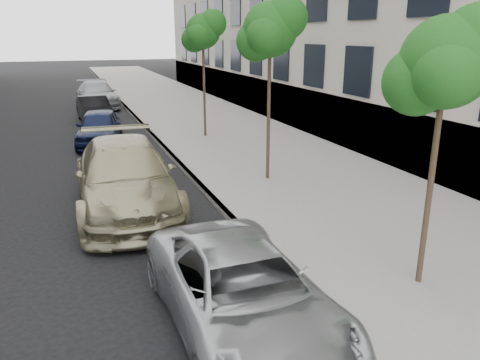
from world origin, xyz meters
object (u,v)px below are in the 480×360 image
tree_mid (271,29)px  sedan_blue (99,127)px  minivan (243,292)px  sedan_rear (97,94)px  tree_near (448,62)px  suv (125,176)px  tree_far (204,32)px  sedan_black (94,109)px

tree_mid → sedan_blue: 9.03m
minivan → sedan_rear: (-0.21, 23.95, 0.12)m
sedan_blue → sedan_rear: 10.35m
tree_near → suv: bearing=126.1°
tree_far → sedan_rear: (-3.54, 10.89, -3.58)m
tree_far → minivan: tree_far is taller
tree_near → tree_mid: 6.52m
tree_far → sedan_blue: 5.63m
tree_far → sedan_rear: 12.00m
sedan_blue → tree_mid: bearing=-49.1°
minivan → suv: suv is taller
tree_mid → sedan_rear: (-3.54, 17.39, -3.61)m
suv → sedan_rear: 18.10m
tree_near → sedan_rear: size_ratio=0.88×
minivan → sedan_rear: sedan_rear is taller
sedan_blue → sedan_rear: sedan_rear is taller
sedan_rear → tree_far: bearing=-75.0°
tree_near → sedan_black: size_ratio=1.19×
tree_far → suv: bearing=-120.5°
sedan_blue → suv: bearing=-80.1°
sedan_black → sedan_rear: 5.16m
suv → sedan_black: (0.14, 12.96, -0.21)m
sedan_black → tree_far: bearing=-58.8°
minivan → sedan_blue: size_ratio=1.15×
tree_far → sedan_blue: size_ratio=1.26×
tree_mid → minivan: tree_mid is taller
suv → sedan_black: suv is taller
tree_far → sedan_black: tree_far is taller
tree_far → sedan_rear: size_ratio=0.97×
sedan_rear → minivan: bearing=-92.5°
tree_far → minivan: bearing=-104.3°
sedan_black → suv: bearing=-94.9°
tree_far → suv: tree_far is taller
sedan_rear → tree_mid: bearing=-81.5°
tree_mid → sedan_rear: 18.11m
tree_near → tree_mid: size_ratio=0.89×
tree_mid → suv: (-4.24, -0.70, -3.52)m
minivan → sedan_black: size_ratio=1.20×
suv → sedan_blue: (-0.02, 7.76, -0.16)m
sedan_black → sedan_rear: sedan_rear is taller
minivan → sedan_rear: 23.95m
minivan → sedan_black: bearing=91.7°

